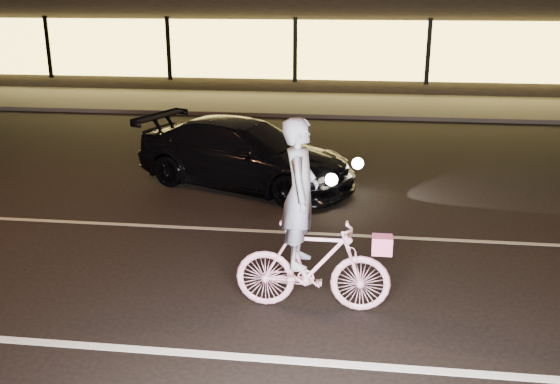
# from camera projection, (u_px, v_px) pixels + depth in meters

# --- Properties ---
(ground) EXTENTS (90.00, 90.00, 0.00)m
(ground) POSITION_uv_depth(u_px,v_px,m) (174.00, 285.00, 8.00)
(ground) COLOR black
(ground) RESTS_ON ground
(lane_stripe_near) EXTENTS (60.00, 0.12, 0.01)m
(lane_stripe_near) POSITION_uv_depth(u_px,v_px,m) (133.00, 349.00, 6.59)
(lane_stripe_near) COLOR silver
(lane_stripe_near) RESTS_ON ground
(lane_stripe_far) EXTENTS (60.00, 0.10, 0.01)m
(lane_stripe_far) POSITION_uv_depth(u_px,v_px,m) (210.00, 229.00, 9.89)
(lane_stripe_far) COLOR gray
(lane_stripe_far) RESTS_ON ground
(sidewalk) EXTENTS (30.00, 4.00, 0.12)m
(sidewalk) POSITION_uv_depth(u_px,v_px,m) (289.00, 104.00, 20.24)
(sidewalk) COLOR #383533
(sidewalk) RESTS_ON ground
(storefront) EXTENTS (25.40, 8.42, 4.20)m
(storefront) POSITION_uv_depth(u_px,v_px,m) (306.00, 27.00, 25.21)
(storefront) COLOR black
(storefront) RESTS_ON ground
(cyclist) EXTENTS (1.83, 0.63, 2.30)m
(cyclist) POSITION_uv_depth(u_px,v_px,m) (309.00, 244.00, 7.19)
(cyclist) COLOR #E84996
(cyclist) RESTS_ON ground
(sedan) EXTENTS (4.69, 3.25, 1.26)m
(sedan) POSITION_uv_depth(u_px,v_px,m) (245.00, 154.00, 11.87)
(sedan) COLOR black
(sedan) RESTS_ON ground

